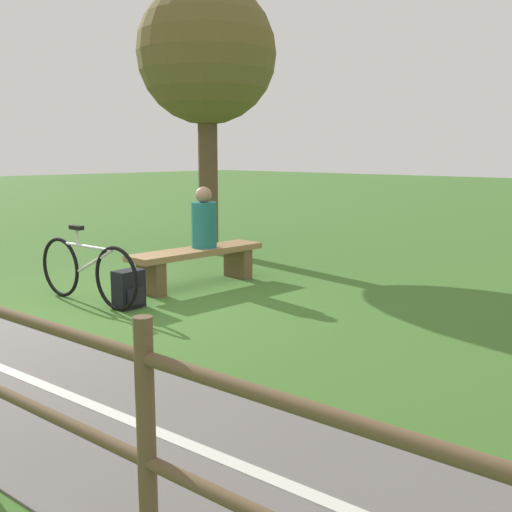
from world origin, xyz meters
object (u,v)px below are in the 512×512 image
at_px(bench, 197,259).
at_px(tree_far_right, 207,56).
at_px(bicycle, 87,271).
at_px(backpack, 129,289).
at_px(person_seated, 204,221).

bearing_deg(bench, tree_far_right, -134.42).
relative_size(bicycle, tree_far_right, 0.39).
xyz_separation_m(bicycle, tree_far_right, (-3.59, -1.83, 3.02)).
bearing_deg(bicycle, backpack, 17.35).
bearing_deg(backpack, person_seated, -166.94).
height_order(bicycle, backpack, bicycle).
xyz_separation_m(bench, bicycle, (1.55, -0.19, 0.04)).
relative_size(bench, bicycle, 1.11).
xyz_separation_m(bench, backpack, (1.34, 0.34, -0.14)).
distance_m(bench, bicycle, 1.57).
bearing_deg(bicycle, person_seated, 78.88).
xyz_separation_m(person_seated, tree_far_right, (-1.91, -2.03, 2.55)).
relative_size(person_seated, bicycle, 0.45).
bearing_deg(bench, person_seated, -180.00).
distance_m(person_seated, bicycle, 1.76).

